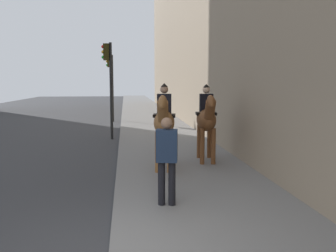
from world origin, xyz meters
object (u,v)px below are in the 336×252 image
traffic_light_far_curb (111,77)px  mounted_horse_far (207,119)px  pedestrian_greeting (167,155)px  mounted_horse_near (164,121)px  traffic_light_near_curb (109,75)px

traffic_light_far_curb → mounted_horse_far: bearing=-165.7°
pedestrian_greeting → mounted_horse_near: bearing=5.8°
mounted_horse_near → pedestrian_greeting: bearing=3.5°
traffic_light_near_curb → pedestrian_greeting: bearing=-171.0°
pedestrian_greeting → traffic_light_far_curb: 16.57m
mounted_horse_far → mounted_horse_near: bearing=-53.4°
mounted_horse_far → traffic_light_far_curb: (12.68, 3.24, 1.36)m
mounted_horse_far → traffic_light_near_curb: bearing=-145.1°
mounted_horse_far → pedestrian_greeting: mounted_horse_far is taller
mounted_horse_far → pedestrian_greeting: size_ratio=1.36×
traffic_light_near_curb → traffic_light_far_curb: (7.26, 0.18, 0.00)m
mounted_horse_near → mounted_horse_far: 1.58m
mounted_horse_near → traffic_light_far_curb: 13.70m
traffic_light_near_curb → mounted_horse_near: bearing=-164.7°
traffic_light_far_curb → mounted_horse_near: bearing=-172.1°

